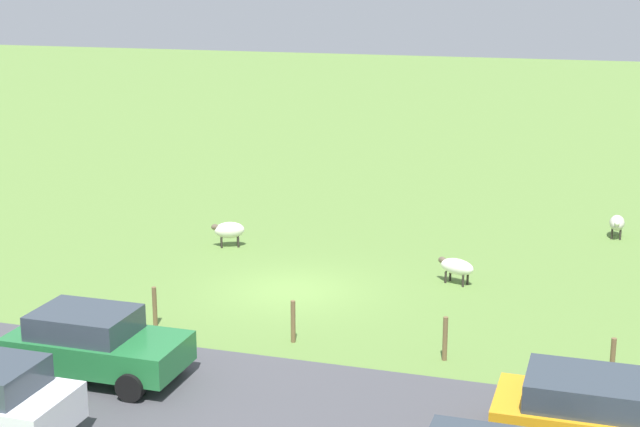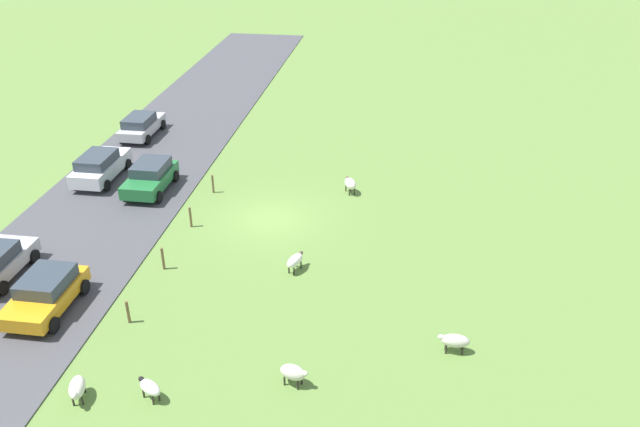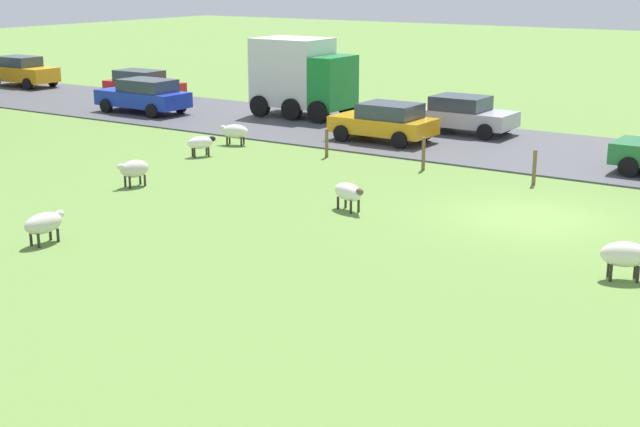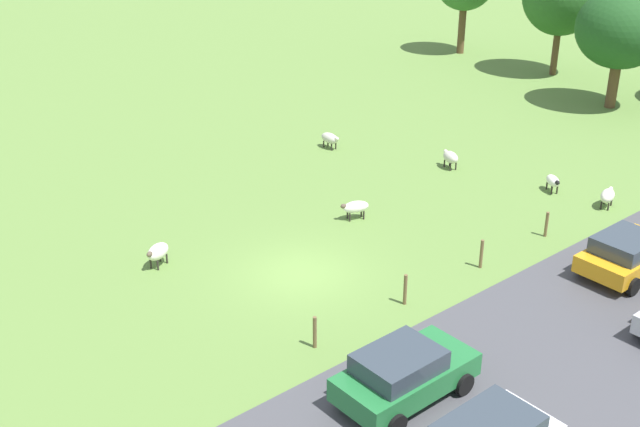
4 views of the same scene
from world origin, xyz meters
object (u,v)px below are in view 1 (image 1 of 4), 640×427
(sheep_0, at_px, (617,223))
(sheep_4, at_px, (456,267))
(sheep_2, at_px, (229,230))
(car_8, at_px, (94,343))
(car_2, at_px, (593,411))

(sheep_0, bearing_deg, sheep_4, -33.58)
(sheep_2, distance_m, car_8, 11.10)
(sheep_0, height_order, car_8, car_8)
(sheep_0, xyz_separation_m, sheep_4, (6.82, -4.53, 0.01))
(sheep_0, relative_size, car_2, 0.30)
(sheep_2, bearing_deg, sheep_0, 112.29)
(sheep_2, height_order, sheep_4, sheep_2)
(car_2, bearing_deg, sheep_2, -132.15)
(car_8, bearing_deg, sheep_2, -173.29)
(sheep_4, distance_m, car_8, 11.55)
(sheep_2, relative_size, car_8, 0.29)
(sheep_4, xyz_separation_m, car_8, (9.36, -6.76, 0.35))
(sheep_0, distance_m, sheep_4, 8.18)
(sheep_0, distance_m, sheep_2, 13.60)
(sheep_0, bearing_deg, car_2, -0.97)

